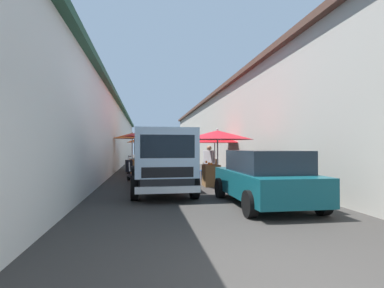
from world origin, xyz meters
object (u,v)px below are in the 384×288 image
at_px(fruit_stall_mid_lane, 150,138).
at_px(plastic_stool, 199,173).
at_px(vendor_by_crates, 209,161).
at_px(hatchback_car, 264,177).
at_px(delivery_truck, 163,163).
at_px(fruit_stall_far_left, 146,142).
at_px(fruit_stall_far_right, 132,141).
at_px(fruit_stall_near_right, 214,142).
at_px(fruit_stall_near_left, 217,140).
at_px(parked_scooter, 132,172).

relative_size(fruit_stall_mid_lane, plastic_stool, 5.97).
xyz_separation_m(fruit_stall_mid_lane, vendor_by_crates, (-1.70, -2.54, -1.07)).
xyz_separation_m(hatchback_car, delivery_truck, (1.96, 2.56, 0.30)).
height_order(fruit_stall_far_left, vendor_by_crates, fruit_stall_far_left).
bearing_deg(plastic_stool, fruit_stall_far_right, 39.68).
bearing_deg(fruit_stall_mid_lane, hatchback_car, -158.38).
bearing_deg(fruit_stall_far_left, fruit_stall_near_right, -135.69).
xyz_separation_m(fruit_stall_far_left, plastic_stool, (-6.58, -2.44, -1.56)).
bearing_deg(vendor_by_crates, fruit_stall_near_left, 179.78).
bearing_deg(hatchback_car, fruit_stall_near_right, -4.78).
height_order(vendor_by_crates, plastic_stool, vendor_by_crates).
relative_size(delivery_truck, plastic_stool, 11.43).
xyz_separation_m(fruit_stall_far_right, parked_scooter, (-4.49, -0.15, -1.45)).
relative_size(fruit_stall_near_left, fruit_stall_far_right, 1.15).
relative_size(fruit_stall_mid_lane, delivery_truck, 0.52).
xyz_separation_m(fruit_stall_near_right, fruit_stall_near_left, (-5.25, 1.10, -0.01)).
bearing_deg(vendor_by_crates, parked_scooter, 80.75).
relative_size(fruit_stall_far_right, delivery_truck, 0.49).
xyz_separation_m(fruit_stall_near_right, delivery_truck, (-7.33, 3.33, -0.78)).
xyz_separation_m(delivery_truck, vendor_by_crates, (3.54, -2.24, -0.12)).
xyz_separation_m(fruit_stall_far_right, delivery_truck, (-8.58, -1.29, -0.86)).
distance_m(fruit_stall_near_left, fruit_stall_far_right, 7.39).
height_order(fruit_stall_mid_lane, parked_scooter, fruit_stall_mid_lane).
relative_size(fruit_stall_near_right, parked_scooter, 1.75).
distance_m(fruit_stall_mid_lane, fruit_stall_near_left, 4.06).
xyz_separation_m(fruit_stall_near_left, plastic_stool, (2.55, 0.24, -1.48)).
bearing_deg(vendor_by_crates, fruit_stall_near_right, -16.14).
xyz_separation_m(fruit_stall_near_left, hatchback_car, (-4.04, -0.32, -1.07)).
distance_m(delivery_truck, vendor_by_crates, 4.19).
relative_size(fruit_stall_near_right, fruit_stall_mid_lane, 1.11).
distance_m(fruit_stall_mid_lane, plastic_stool, 2.89).
bearing_deg(fruit_stall_far_right, plastic_stool, -140.32).
bearing_deg(fruit_stall_far_right, fruit_stall_near_left, -151.58).
xyz_separation_m(fruit_stall_far_right, plastic_stool, (-3.95, -3.27, -1.58)).
xyz_separation_m(fruit_stall_mid_lane, fruit_stall_far_right, (3.34, 0.99, -0.08)).
height_order(fruit_stall_near_right, vendor_by_crates, fruit_stall_near_right).
height_order(fruit_stall_near_right, fruit_stall_near_left, fruit_stall_near_right).
relative_size(fruit_stall_near_right, plastic_stool, 6.65).
relative_size(fruit_stall_near_right, vendor_by_crates, 1.81).
bearing_deg(fruit_stall_near_right, fruit_stall_near_left, 168.15).
distance_m(fruit_stall_near_left, hatchback_car, 4.19).
distance_m(vendor_by_crates, parked_scooter, 3.45).
bearing_deg(fruit_stall_near_left, parked_scooter, 59.13).
relative_size(fruit_stall_mid_lane, fruit_stall_near_left, 0.93).
xyz_separation_m(fruit_stall_far_left, fruit_stall_far_right, (-2.63, 0.83, 0.02)).
distance_m(hatchback_car, plastic_stool, 6.63).
bearing_deg(fruit_stall_near_right, plastic_stool, 153.48).
bearing_deg(fruit_stall_near_right, parked_scooter, 125.91).
bearing_deg(hatchback_car, fruit_stall_far_left, 12.87).
height_order(fruit_stall_far_left, fruit_stall_far_right, fruit_stall_far_right).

